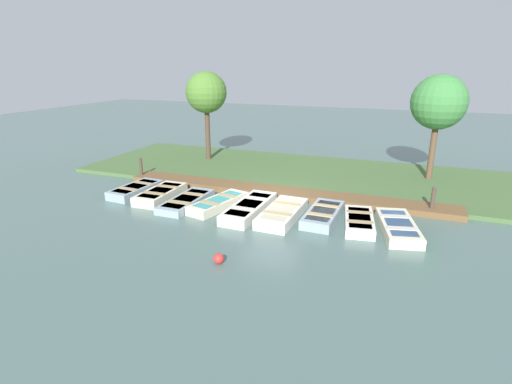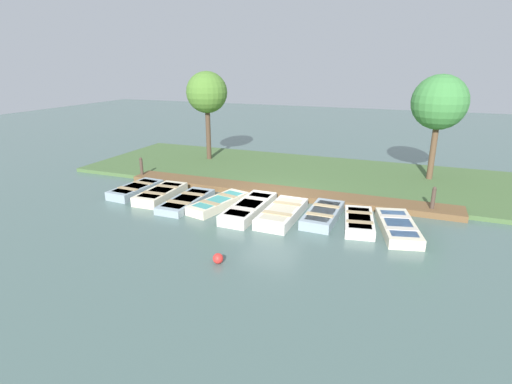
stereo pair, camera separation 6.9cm
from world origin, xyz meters
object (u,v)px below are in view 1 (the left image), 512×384
Objects in this scene: rowboat_4 at (249,208)px; rowboat_0 at (136,190)px; rowboat_5 at (282,213)px; mooring_post_near at (141,168)px; rowboat_6 at (323,214)px; rowboat_3 at (219,203)px; rowboat_8 at (398,227)px; park_tree_far_left at (206,93)px; rowboat_1 at (161,194)px; rowboat_2 at (186,201)px; buoy at (219,258)px; mooring_post_far at (433,200)px; park_tree_left at (439,103)px; rowboat_7 at (359,221)px.

rowboat_0 is at bearing -92.49° from rowboat_4.
rowboat_5 is 8.96m from mooring_post_near.
rowboat_6 is (-0.01, 8.87, -0.01)m from rowboat_0.
rowboat_0 is 5.93m from rowboat_4.
rowboat_6 reaches higher than rowboat_3.
rowboat_4 is at bearing -91.22° from rowboat_5.
rowboat_4 is 1.10× the size of rowboat_8.
park_tree_far_left reaches higher than rowboat_6.
rowboat_1 reaches higher than rowboat_2.
mooring_post_near is (-2.61, -4.22, 0.43)m from rowboat_2.
rowboat_2 is at bearing -139.36° from buoy.
mooring_post_near is 1.00× the size of mooring_post_far.
rowboat_0 reaches higher than buoy.
rowboat_1 is 2.96m from rowboat_3.
buoy is at bearing 11.02° from rowboat_4.
park_tree_left reaches higher than rowboat_6.
rowboat_6 is 2.44× the size of mooring_post_far.
mooring_post_far is (-2.61, 9.86, 0.43)m from rowboat_2.
rowboat_2 is 4.98m from mooring_post_near.
mooring_post_near is (-2.60, -8.57, 0.38)m from rowboat_5.
rowboat_2 is 1.09× the size of rowboat_6.
rowboat_0 is 0.87× the size of rowboat_5.
rowboat_5 reaches higher than rowboat_3.
mooring_post_far is at bearing 111.45° from rowboat_4.
mooring_post_near is 10.45m from buoy.
rowboat_5 is at bearing -100.38° from rowboat_8.
rowboat_4 reaches higher than rowboat_0.
rowboat_1 is at bearing -131.54° from buoy.
rowboat_3 is at bearing -93.01° from rowboat_5.
rowboat_7 is at bearing 94.28° from rowboat_4.
rowboat_3 is (0.09, 2.95, -0.03)m from rowboat_1.
rowboat_2 is 5.90m from rowboat_6.
rowboat_7 is at bearing -48.03° from mooring_post_far.
rowboat_3 is 2.69× the size of mooring_post_near.
mooring_post_near reaches higher than rowboat_1.
park_tree_far_left is (-11.64, -6.41, 3.99)m from buoy.
park_tree_far_left reaches higher than rowboat_2.
rowboat_0 is at bearing -104.67° from rowboat_8.
rowboat_3 is 1.00× the size of rowboat_5.
rowboat_1 is 0.52× the size of park_tree_far_left.
rowboat_6 is at bearing 90.02° from rowboat_1.
rowboat_4 is 5.76m from rowboat_8.
rowboat_7 is 8.42× the size of buoy.
buoy is (4.52, -5.02, -0.03)m from rowboat_8.
rowboat_8 is (0.22, 2.80, -0.01)m from rowboat_6.
buoy is (4.74, -2.22, -0.04)m from rowboat_6.
rowboat_2 is (0.47, 3.00, -0.04)m from rowboat_0.
rowboat_0 is 0.89× the size of rowboat_2.
rowboat_8 is at bearing 87.22° from rowboat_6.
rowboat_3 is (0.25, 4.44, -0.01)m from rowboat_0.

